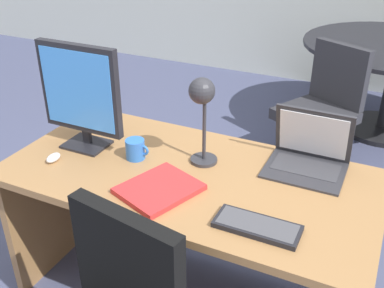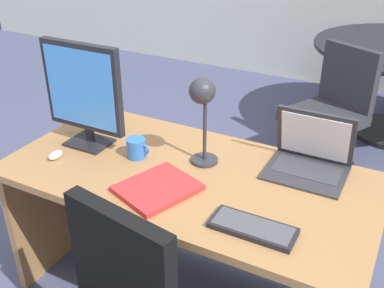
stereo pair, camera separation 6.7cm
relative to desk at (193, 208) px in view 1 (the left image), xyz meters
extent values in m
plane|color=#474C6B|center=(0.00, 1.45, -0.52)|extent=(12.00, 12.00, 0.00)
cube|color=#9E7042|center=(0.00, -0.05, 0.20)|extent=(1.59, 0.79, 0.03)
cube|color=#9E7042|center=(-0.77, -0.05, -0.17)|extent=(0.04, 0.70, 0.70)
cube|color=#9E7042|center=(0.00, 0.25, -0.13)|extent=(1.40, 0.02, 0.49)
cube|color=black|center=(-0.54, -0.04, 0.22)|extent=(0.20, 0.16, 0.01)
cube|color=black|center=(-0.54, -0.03, 0.26)|extent=(0.04, 0.02, 0.07)
cube|color=black|center=(-0.54, -0.04, 0.50)|extent=(0.41, 0.04, 0.41)
cube|color=#3F8CEA|center=(-0.54, -0.06, 0.50)|extent=(0.37, 0.00, 0.36)
cube|color=#2D2D33|center=(0.45, 0.18, 0.22)|extent=(0.33, 0.27, 0.01)
cube|color=#38383D|center=(0.45, 0.20, 0.23)|extent=(0.28, 0.15, 0.00)
cube|color=#2D2D33|center=(0.45, 0.28, 0.35)|extent=(0.33, 0.08, 0.25)
cube|color=white|center=(0.45, 0.27, 0.35)|extent=(0.29, 0.06, 0.21)
cube|color=black|center=(0.39, -0.28, 0.23)|extent=(0.31, 0.13, 0.02)
cube|color=#47474C|center=(0.39, -0.28, 0.24)|extent=(0.28, 0.11, 0.00)
ellipsoid|color=silver|center=(-0.58, -0.22, 0.23)|extent=(0.04, 0.08, 0.03)
cylinder|color=#2D2D33|center=(0.02, 0.07, 0.22)|extent=(0.12, 0.12, 0.01)
cylinder|color=#2D2D33|center=(0.02, 0.07, 0.38)|extent=(0.02, 0.02, 0.29)
sphere|color=#2D2D33|center=(0.02, 0.04, 0.56)|extent=(0.11, 0.11, 0.11)
cube|color=red|center=(-0.04, -0.23, 0.23)|extent=(0.34, 0.36, 0.02)
cylinder|color=blue|center=(-0.27, -0.04, 0.26)|extent=(0.09, 0.09, 0.09)
torus|color=blue|center=(-0.22, -0.04, 0.27)|extent=(0.05, 0.01, 0.05)
cube|color=black|center=(0.05, -0.60, 0.17)|extent=(0.44, 0.13, 0.44)
cylinder|color=black|center=(0.68, 2.34, -0.50)|extent=(0.66, 0.66, 0.04)
cylinder|color=black|center=(0.25, 1.49, -0.50)|extent=(0.56, 0.56, 0.04)
cylinder|color=black|center=(0.25, 1.49, -0.31)|extent=(0.05, 0.05, 0.33)
cube|color=#2D2D33|center=(0.25, 1.49, -0.11)|extent=(0.62, 0.62, 0.08)
cube|color=#2D2D33|center=(0.35, 1.69, 0.15)|extent=(0.42, 0.25, 0.44)
camera|label=1|loc=(0.73, -1.53, 1.25)|focal=42.57mm
camera|label=2|loc=(0.79, -1.50, 1.25)|focal=42.57mm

